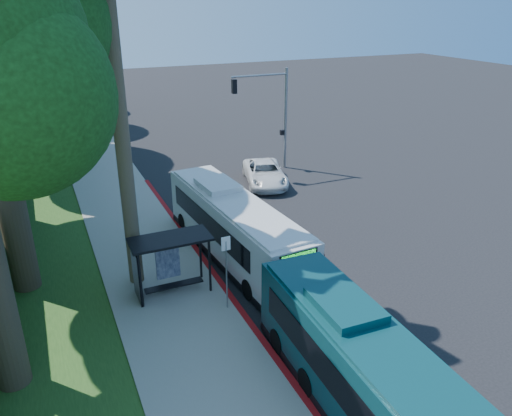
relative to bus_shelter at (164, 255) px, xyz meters
name	(u,v)px	position (x,y,z in m)	size (l,w,h in m)	color
ground	(290,234)	(7.26, 2.86, -1.81)	(140.00, 140.00, 0.00)	black
sidewalk	(150,261)	(-0.04, 2.86, -1.75)	(4.50, 70.00, 0.12)	gray
red_curb	(228,293)	(2.26, -1.14, -1.74)	(0.25, 30.00, 0.13)	#9F1114
grass_verge	(15,240)	(-5.74, 7.86, -1.78)	(8.00, 70.00, 0.06)	#234719
bus_shelter	(164,255)	(0.00, 0.00, 0.00)	(3.20, 1.51, 2.55)	black
stop_sign_pole	(226,263)	(1.86, -2.14, 0.28)	(0.35, 0.06, 3.17)	gray
traffic_signal_pole	(272,107)	(11.04, 12.86, 2.62)	(4.10, 0.30, 7.00)	gray
tree_2	(2,12)	(-4.64, 18.84, 8.67)	(8.82, 8.40, 15.12)	#382B1E
tree_4	(14,17)	(-4.14, 34.84, 7.92)	(8.40, 8.00, 14.14)	#382B1E
tree_5	(25,22)	(-3.16, 42.84, 7.16)	(7.35, 7.00, 12.86)	#382B1E
white_bus	(234,226)	(3.72, 1.81, -0.24)	(3.05, 10.90, 3.21)	silver
teal_bus	(374,383)	(3.46, -9.18, -0.25)	(2.62, 10.78, 3.19)	#0A353B
pickup	(265,173)	(9.30, 10.32, -1.08)	(2.41, 5.23, 1.45)	silver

